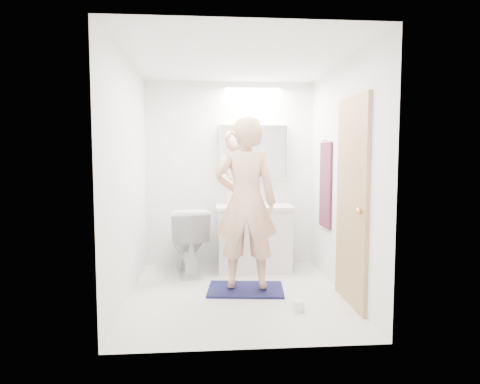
{
  "coord_description": "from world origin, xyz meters",
  "views": [
    {
      "loc": [
        -0.31,
        -4.24,
        1.44
      ],
      "look_at": [
        0.05,
        0.25,
        1.05
      ],
      "focal_mm": 31.28,
      "sensor_mm": 36.0,
      "label": 1
    }
  ],
  "objects": [
    {
      "name": "bath_rug",
      "position": [
        0.1,
        0.12,
        0.01
      ],
      "size": [
        0.86,
        0.63,
        0.02
      ],
      "primitive_type": "cube",
      "rotation": [
        0.0,
        0.0,
        -0.11
      ],
      "color": "#161238",
      "rests_on": "floor"
    },
    {
      "name": "toilet_paper_roll",
      "position": [
        0.53,
        -0.52,
        0.05
      ],
      "size": [
        0.11,
        0.11,
        0.1
      ],
      "primitive_type": "cylinder",
      "color": "silver",
      "rests_on": "floor"
    },
    {
      "name": "countertop",
      "position": [
        0.28,
        0.96,
        0.8
      ],
      "size": [
        0.95,
        0.58,
        0.04
      ],
      "primitive_type": "cube",
      "color": "white",
      "rests_on": "vanity_cabinet"
    },
    {
      "name": "mirror_panel",
      "position": [
        0.3,
        1.1,
        1.5
      ],
      "size": [
        0.84,
        0.01,
        0.66
      ],
      "primitive_type": "cube",
      "color": "silver",
      "rests_on": "medicine_cabinet"
    },
    {
      "name": "vanity_cabinet",
      "position": [
        0.28,
        0.96,
        0.39
      ],
      "size": [
        0.9,
        0.55,
        0.78
      ],
      "primitive_type": "cube",
      "color": "silver",
      "rests_on": "floor"
    },
    {
      "name": "towel_hook",
      "position": [
        1.07,
        0.55,
        1.62
      ],
      "size": [
        0.07,
        0.02,
        0.02
      ],
      "primitive_type": "cylinder",
      "rotation": [
        0.0,
        1.57,
        0.0
      ],
      "color": "silver",
      "rests_on": "wall_right"
    },
    {
      "name": "floor",
      "position": [
        0.0,
        0.0,
        0.0
      ],
      "size": [
        2.5,
        2.5,
        0.0
      ],
      "primitive_type": "plane",
      "color": "silver",
      "rests_on": "ground"
    },
    {
      "name": "person",
      "position": [
        0.1,
        0.12,
        0.95
      ],
      "size": [
        0.7,
        0.5,
        1.8
      ],
      "primitive_type": "imported",
      "rotation": [
        0.0,
        0.0,
        3.03
      ],
      "color": "#DAA782",
      "rests_on": "bath_rug"
    },
    {
      "name": "faucet",
      "position": [
        0.28,
        1.19,
        0.9
      ],
      "size": [
        0.02,
        0.02,
        0.16
      ],
      "primitive_type": "cylinder",
      "color": "silver",
      "rests_on": "countertop"
    },
    {
      "name": "wall_back",
      "position": [
        0.0,
        1.25,
        1.2
      ],
      "size": [
        2.5,
        0.0,
        2.5
      ],
      "primitive_type": "plane",
      "rotation": [
        1.57,
        0.0,
        0.0
      ],
      "color": "white",
      "rests_on": "floor"
    },
    {
      "name": "ceiling",
      "position": [
        0.0,
        0.0,
        2.4
      ],
      "size": [
        2.5,
        2.5,
        0.0
      ],
      "primitive_type": "plane",
      "rotation": [
        3.14,
        0.0,
        0.0
      ],
      "color": "white",
      "rests_on": "floor"
    },
    {
      "name": "wall_front",
      "position": [
        0.0,
        -1.25,
        1.2
      ],
      "size": [
        2.5,
        0.0,
        2.5
      ],
      "primitive_type": "plane",
      "rotation": [
        -1.57,
        0.0,
        0.0
      ],
      "color": "white",
      "rests_on": "floor"
    },
    {
      "name": "wall_left",
      "position": [
        -1.1,
        0.0,
        1.2
      ],
      "size": [
        0.0,
        2.5,
        2.5
      ],
      "primitive_type": "plane",
      "rotation": [
        1.57,
        0.0,
        1.57
      ],
      "color": "white",
      "rests_on": "floor"
    },
    {
      "name": "medicine_cabinet",
      "position": [
        0.3,
        1.18,
        1.5
      ],
      "size": [
        0.88,
        0.14,
        0.7
      ],
      "primitive_type": "cube",
      "color": "white",
      "rests_on": "wall_back"
    },
    {
      "name": "door_knob",
      "position": [
        1.04,
        -0.65,
        0.95
      ],
      "size": [
        0.06,
        0.06,
        0.06
      ],
      "primitive_type": "sphere",
      "color": "gold",
      "rests_on": "door"
    },
    {
      "name": "soap_bottle_b",
      "position": [
        0.16,
        1.15,
        0.9
      ],
      "size": [
        0.1,
        0.1,
        0.17
      ],
      "primitive_type": "imported",
      "rotation": [
        0.0,
        0.0,
        -0.52
      ],
      "color": "#5587B7",
      "rests_on": "countertop"
    },
    {
      "name": "towel",
      "position": [
        1.08,
        0.55,
        1.1
      ],
      "size": [
        0.02,
        0.42,
        1.0
      ],
      "primitive_type": "cube",
      "color": "#13243D",
      "rests_on": "wall_right"
    },
    {
      "name": "wall_right",
      "position": [
        1.1,
        0.0,
        1.2
      ],
      "size": [
        0.0,
        2.5,
        2.5
      ],
      "primitive_type": "plane",
      "rotation": [
        1.57,
        0.0,
        -1.57
      ],
      "color": "white",
      "rests_on": "floor"
    },
    {
      "name": "soap_bottle_a",
      "position": [
        -0.02,
        1.11,
        0.93
      ],
      "size": [
        0.09,
        0.09,
        0.23
      ],
      "primitive_type": "imported",
      "rotation": [
        0.0,
        0.0,
        -0.01
      ],
      "color": "#C9B382",
      "rests_on": "countertop"
    },
    {
      "name": "sink_basin",
      "position": [
        0.28,
        0.99,
        0.84
      ],
      "size": [
        0.36,
        0.36,
        0.03
      ],
      "primitive_type": "cylinder",
      "color": "silver",
      "rests_on": "countertop"
    },
    {
      "name": "toilet",
      "position": [
        -0.55,
        0.85,
        0.41
      ],
      "size": [
        0.58,
        0.87,
        0.82
      ],
      "primitive_type": "imported",
      "rotation": [
        0.0,
        0.0,
        3.31
      ],
      "color": "white",
      "rests_on": "floor"
    },
    {
      "name": "toothbrush_cup",
      "position": [
        0.5,
        1.12,
        0.86
      ],
      "size": [
        0.1,
        0.1,
        0.09
      ],
      "primitive_type": "imported",
      "rotation": [
        0.0,
        0.0,
        0.09
      ],
      "color": "#4270C7",
      "rests_on": "countertop"
    },
    {
      "name": "door",
      "position": [
        1.08,
        -0.35,
        1.0
      ],
      "size": [
        0.04,
        0.8,
        2.0
      ],
      "primitive_type": "cube",
      "color": "tan",
      "rests_on": "wall_right"
    }
  ]
}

